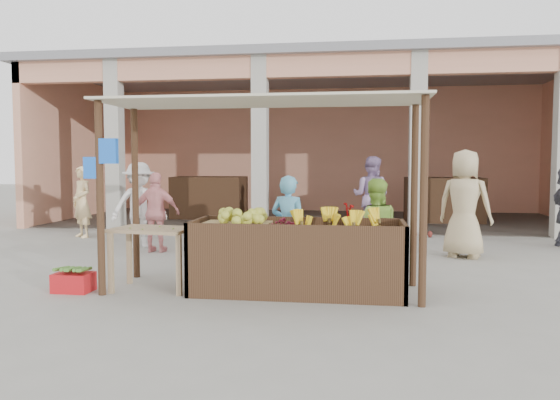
% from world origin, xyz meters
% --- Properties ---
extents(ground, '(60.00, 60.00, 0.00)m').
position_xyz_m(ground, '(0.00, 0.00, 0.00)').
color(ground, gray).
rests_on(ground, ground).
extents(market_building, '(14.40, 6.40, 4.20)m').
position_xyz_m(market_building, '(0.05, 8.93, 2.70)').
color(market_building, '#E79979').
rests_on(market_building, ground).
extents(fruit_stall, '(2.60, 0.95, 0.80)m').
position_xyz_m(fruit_stall, '(0.50, 0.00, 0.40)').
color(fruit_stall, '#472E1C').
rests_on(fruit_stall, ground).
extents(stall_awning, '(4.09, 1.35, 2.39)m').
position_xyz_m(stall_awning, '(-0.01, 0.06, 1.98)').
color(stall_awning, '#472E1C').
rests_on(stall_awning, ground).
extents(banana_heap, '(1.05, 0.57, 0.19)m').
position_xyz_m(banana_heap, '(1.00, -0.04, 0.90)').
color(banana_heap, yellow).
rests_on(banana_heap, fruit_stall).
extents(melon_tray, '(0.84, 0.73, 0.22)m').
position_xyz_m(melon_tray, '(-0.28, -0.04, 0.90)').
color(melon_tray, tan).
rests_on(melon_tray, fruit_stall).
extents(berry_heap, '(0.40, 0.33, 0.13)m').
position_xyz_m(berry_heap, '(0.34, -0.04, 0.86)').
color(berry_heap, maroon).
rests_on(berry_heap, fruit_stall).
extents(side_table, '(1.06, 0.78, 0.79)m').
position_xyz_m(side_table, '(-1.34, -0.08, 0.65)').
color(side_table, tan).
rests_on(side_table, ground).
extents(papaya_pile, '(0.71, 0.40, 0.20)m').
position_xyz_m(papaya_pile, '(-1.34, -0.08, 0.89)').
color(papaya_pile, '#43852B').
rests_on(papaya_pile, side_table).
extents(red_crate, '(0.46, 0.33, 0.24)m').
position_xyz_m(red_crate, '(-2.28, -0.34, 0.12)').
color(red_crate, red).
rests_on(red_crate, ground).
extents(plantain_bundle, '(0.36, 0.25, 0.07)m').
position_xyz_m(plantain_bundle, '(-2.28, -0.34, 0.27)').
color(plantain_bundle, '#508630').
rests_on(plantain_bundle, red_crate).
extents(produce_sacks, '(0.91, 0.68, 0.55)m').
position_xyz_m(produce_sacks, '(2.52, 5.40, 0.27)').
color(produce_sacks, maroon).
rests_on(produce_sacks, ground).
extents(vendor_blue, '(0.68, 0.59, 1.53)m').
position_xyz_m(vendor_blue, '(0.29, 0.75, 0.77)').
color(vendor_blue, '#5AAFD6').
rests_on(vendor_blue, ground).
extents(vendor_green, '(0.73, 0.45, 1.47)m').
position_xyz_m(vendor_green, '(1.45, 0.82, 0.74)').
color(vendor_green, '#A0D64A').
rests_on(vendor_green, ground).
extents(motorcycle, '(1.09, 2.03, 1.01)m').
position_xyz_m(motorcycle, '(0.60, 1.90, 0.50)').
color(motorcycle, '#A20806').
rests_on(motorcycle, ground).
extents(shopper_a, '(1.24, 1.09, 1.74)m').
position_xyz_m(shopper_a, '(-2.88, 3.17, 0.87)').
color(shopper_a, silver).
rests_on(shopper_a, ground).
extents(shopper_b, '(0.91, 0.49, 1.53)m').
position_xyz_m(shopper_b, '(-2.34, 2.68, 0.77)').
color(shopper_b, pink).
rests_on(shopper_b, ground).
extents(shopper_c, '(1.15, 0.99, 2.02)m').
position_xyz_m(shopper_c, '(3.01, 2.90, 1.01)').
color(shopper_c, tan).
rests_on(shopper_c, ground).
extents(shopper_e, '(0.74, 0.71, 1.59)m').
position_xyz_m(shopper_e, '(-4.65, 4.31, 0.80)').
color(shopper_e, '#FAD18D').
rests_on(shopper_e, ground).
extents(shopper_f, '(1.05, 0.80, 1.91)m').
position_xyz_m(shopper_f, '(1.51, 5.57, 0.95)').
color(shopper_f, '#997BAA').
rests_on(shopper_f, ground).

